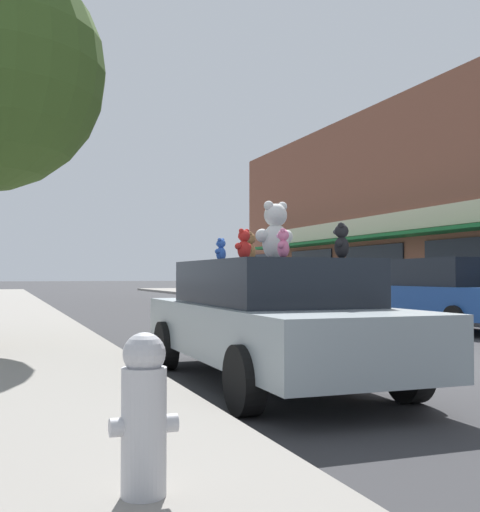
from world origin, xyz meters
name	(u,v)px	position (x,y,z in m)	size (l,w,h in m)	color
ground_plane	(474,364)	(0.00, 0.00, 0.00)	(260.00, 260.00, 0.00)	#333335
sidewalk_near	(4,385)	(-6.05, 0.00, 0.07)	(3.23, 90.00, 0.15)	gray
plush_art_car	(269,318)	(-3.25, -0.48, 0.74)	(1.92, 4.72, 1.39)	#8C999E
teddy_bear_giant	(275,232)	(-3.10, -0.33, 1.72)	(0.52, 0.34, 0.69)	white
teddy_bear_black	(341,241)	(-2.92, -1.53, 1.56)	(0.23, 0.25, 0.35)	black
teddy_bear_red	(244,244)	(-3.69, -0.85, 1.54)	(0.24, 0.19, 0.32)	red
teddy_bear_pink	(283,244)	(-3.54, -1.50, 1.52)	(0.18, 0.21, 0.29)	pink
teddy_bear_brown	(249,247)	(-3.21, 0.24, 1.57)	(0.21, 0.28, 0.38)	olive
teddy_bear_blue	(221,250)	(-3.60, 0.17, 1.52)	(0.19, 0.19, 0.28)	blue
parked_car_far_center	(443,293)	(3.27, 4.79, 0.83)	(1.93, 4.75, 1.59)	#1E4793
fire_hydrant	(144,414)	(-5.43, -4.04, 0.55)	(0.33, 0.22, 0.79)	#B2B2B7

